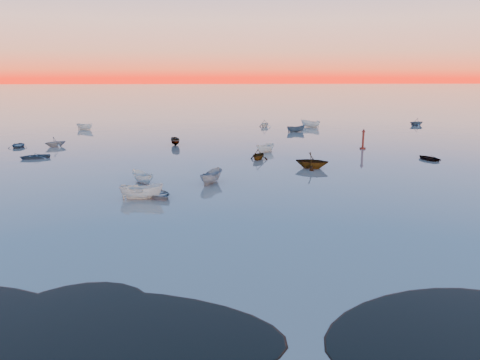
{
  "coord_description": "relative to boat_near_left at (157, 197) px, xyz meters",
  "views": [
    {
      "loc": [
        1.47,
        -18.57,
        11.74
      ],
      "look_at": [
        3.56,
        28.0,
        0.77
      ],
      "focal_mm": 35.0,
      "sensor_mm": 36.0,
      "label": 1
    }
  ],
  "objects": [
    {
      "name": "ground",
      "position": [
        4.49,
        75.4,
        0.0
      ],
      "size": [
        600.0,
        600.0,
        0.0
      ],
      "primitive_type": "plane",
      "color": "#6A5E58",
      "rests_on": "ground"
    },
    {
      "name": "mud_lobes",
      "position": [
        4.49,
        -25.6,
        0.01
      ],
      "size": [
        140.0,
        6.0,
        0.07
      ],
      "primitive_type": null,
      "color": "black",
      "rests_on": "ground"
    },
    {
      "name": "moored_fleet",
      "position": [
        4.49,
        28.4,
        0.0
      ],
      "size": [
        124.0,
        58.0,
        1.2
      ],
      "primitive_type": null,
      "color": "white",
      "rests_on": "ground"
    },
    {
      "name": "boat_near_left",
      "position": [
        0.0,
        0.0,
        0.0
      ],
      "size": [
        4.38,
        3.88,
        1.04
      ],
      "primitive_type": "imported",
      "rotation": [
        0.0,
        0.0,
        0.64
      ],
      "color": "slate",
      "rests_on": "ground"
    },
    {
      "name": "boat_near_center",
      "position": [
        -1.35,
        -0.6,
        0.0
      ],
      "size": [
        1.88,
        4.19,
        1.43
      ],
      "primitive_type": "imported",
      "rotation": [
        0.0,
        0.0,
        1.54
      ],
      "color": "white",
      "rests_on": "ground"
    },
    {
      "name": "channel_marker",
      "position": [
        27.92,
        26.7,
        1.26
      ],
      "size": [
        0.9,
        0.9,
        3.19
      ],
      "color": "#49140F",
      "rests_on": "ground"
    }
  ]
}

